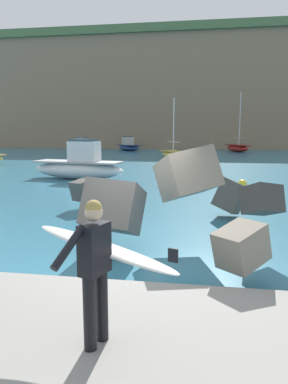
# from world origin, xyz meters

# --- Properties ---
(ground_plane) EXTENTS (400.00, 400.00, 0.00)m
(ground_plane) POSITION_xyz_m (0.00, 0.00, 0.00)
(ground_plane) COLOR #2D6B84
(walkway_path) EXTENTS (48.00, 4.40, 0.24)m
(walkway_path) POSITION_xyz_m (0.00, -4.00, 0.12)
(walkway_path) COLOR gray
(walkway_path) RESTS_ON ground
(breakwater_jetty) EXTENTS (32.09, 6.99, 2.86)m
(breakwater_jetty) POSITION_xyz_m (0.17, 1.58, 1.27)
(breakwater_jetty) COLOR #605B56
(breakwater_jetty) RESTS_ON ground
(surfer_with_board) EXTENTS (2.08, 1.47, 1.78)m
(surfer_with_board) POSITION_xyz_m (0.20, -3.61, 1.28)
(surfer_with_board) COLOR black
(surfer_with_board) RESTS_ON walkway_path
(boat_near_centre) EXTENTS (5.85, 2.54, 2.30)m
(boat_near_centre) POSITION_xyz_m (-5.68, 12.68, 0.74)
(boat_near_centre) COLOR white
(boat_near_centre) RESTS_ON ground
(boat_near_right) EXTENTS (2.03, 5.78, 2.00)m
(boat_near_right) POSITION_xyz_m (-12.86, 34.11, 0.63)
(boat_near_right) COLOR beige
(boat_near_right) RESTS_ON ground
(boat_mid_centre) EXTENTS (3.35, 5.18, 7.74)m
(boat_mid_centre) POSITION_xyz_m (5.94, 42.54, 0.55)
(boat_mid_centre) COLOR maroon
(boat_mid_centre) RESTS_ON ground
(boat_far_left) EXTENTS (3.92, 5.40, 5.98)m
(boat_far_left) POSITION_xyz_m (-1.36, 28.96, 0.45)
(boat_far_left) COLOR #EAC64C
(boat_far_left) RESTS_ON ground
(boat_far_centre) EXTENTS (4.67, 5.45, 2.00)m
(boat_far_centre) POSITION_xyz_m (-9.00, 43.49, 0.62)
(boat_far_centre) COLOR navy
(boat_far_centre) RESTS_ON ground
(mooring_buoy_middle) EXTENTS (0.44, 0.44, 0.44)m
(mooring_buoy_middle) POSITION_xyz_m (3.36, 10.53, 0.22)
(mooring_buoy_middle) COLOR yellow
(mooring_buoy_middle) RESTS_ON ground
(headland_bluff) EXTENTS (81.05, 44.00, 18.09)m
(headland_bluff) POSITION_xyz_m (6.30, 69.26, 9.07)
(headland_bluff) COLOR #847056
(headland_bluff) RESTS_ON ground
(station_building_west) EXTENTS (5.03, 4.59, 4.65)m
(station_building_west) POSITION_xyz_m (15.48, 67.06, 20.43)
(station_building_west) COLOR silver
(station_building_west) RESTS_ON headland_bluff
(station_building_central) EXTENTS (4.31, 5.55, 6.22)m
(station_building_central) POSITION_xyz_m (-12.93, 72.47, 21.22)
(station_building_central) COLOR silver
(station_building_central) RESTS_ON headland_bluff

